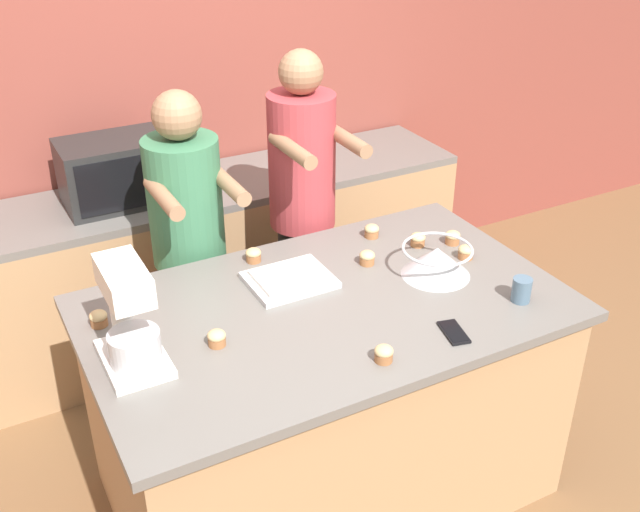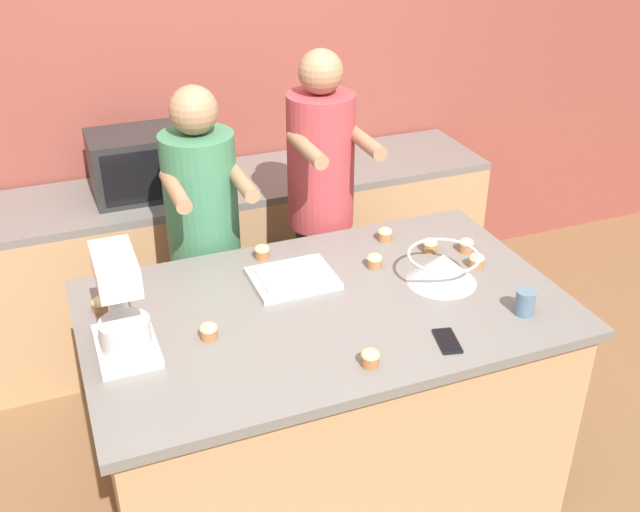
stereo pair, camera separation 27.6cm
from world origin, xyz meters
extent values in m
plane|color=brown|center=(0.00, 0.00, 0.00)|extent=(16.00, 16.00, 0.00)
cube|color=brown|center=(0.00, 1.68, 1.35)|extent=(10.00, 0.06, 2.70)
cube|color=#A87F56|center=(0.00, 0.00, 0.45)|extent=(1.72, 1.01, 0.89)
cube|color=#66605B|center=(0.00, 0.00, 0.91)|extent=(1.79, 1.08, 0.04)
cube|color=#A87F56|center=(0.00, 1.33, 0.43)|extent=(2.80, 0.60, 0.86)
cube|color=#66605B|center=(0.00, 1.33, 0.88)|extent=(2.80, 0.60, 0.04)
cylinder|color=brown|center=(-0.28, 0.74, 0.41)|extent=(0.25, 0.25, 0.83)
cylinder|color=#38704C|center=(-0.28, 0.74, 1.11)|extent=(0.32, 0.32, 0.56)
sphere|color=#936B4C|center=(-0.28, 0.74, 1.49)|extent=(0.20, 0.20, 0.20)
cylinder|color=#936B4C|center=(-0.42, 0.57, 1.23)|extent=(0.06, 0.34, 0.06)
cylinder|color=#936B4C|center=(-0.15, 0.57, 1.23)|extent=(0.06, 0.34, 0.06)
cylinder|color=#232328|center=(0.28, 0.74, 0.44)|extent=(0.24, 0.24, 0.88)
cylinder|color=#A8383D|center=(0.28, 0.74, 1.19)|extent=(0.31, 0.31, 0.62)
sphere|color=#936B4C|center=(0.28, 0.74, 1.60)|extent=(0.19, 0.19, 0.19)
cylinder|color=#936B4C|center=(0.15, 0.57, 1.33)|extent=(0.06, 0.34, 0.06)
cylinder|color=#936B4C|center=(0.41, 0.57, 1.33)|extent=(0.06, 0.34, 0.06)
cube|color=white|center=(-0.74, -0.01, 0.95)|extent=(0.20, 0.30, 0.03)
cylinder|color=white|center=(-0.74, 0.10, 1.09)|extent=(0.07, 0.07, 0.25)
cube|color=white|center=(-0.74, -0.03, 1.26)|extent=(0.13, 0.26, 0.10)
cylinder|color=#BCBCC1|center=(-0.74, -0.05, 1.02)|extent=(0.17, 0.17, 0.11)
cone|color=#BCBCC1|center=(0.49, -0.01, 0.99)|extent=(0.28, 0.28, 0.12)
torus|color=#BCBCC1|center=(0.49, -0.01, 1.05)|extent=(0.28, 0.28, 0.01)
cube|color=#BCBCC1|center=(-0.06, 0.20, 0.95)|extent=(0.32, 0.27, 0.02)
cube|color=white|center=(-0.06, 0.20, 0.97)|extent=(0.27, 0.21, 0.02)
cube|color=black|center=(-0.44, 1.33, 1.06)|extent=(0.50, 0.34, 0.32)
cube|color=black|center=(-0.48, 1.16, 1.06)|extent=(0.34, 0.01, 0.25)
cube|color=#2D2D2D|center=(-0.26, 1.16, 1.06)|extent=(0.10, 0.01, 0.25)
cube|color=black|center=(0.30, -0.38, 0.94)|extent=(0.10, 0.16, 0.01)
cube|color=black|center=(0.30, -0.38, 0.94)|extent=(0.09, 0.14, 0.00)
cylinder|color=slate|center=(0.66, -0.32, 0.98)|extent=(0.07, 0.07, 0.09)
cylinder|color=#9E6038|center=(0.57, 0.22, 0.95)|extent=(0.06, 0.06, 0.03)
ellipsoid|color=tan|center=(0.57, 0.22, 0.97)|extent=(0.06, 0.06, 0.04)
cylinder|color=#9E6038|center=(0.29, 0.19, 0.95)|extent=(0.06, 0.06, 0.03)
ellipsoid|color=tan|center=(0.29, 0.19, 0.97)|extent=(0.06, 0.06, 0.04)
cylinder|color=#9E6038|center=(-0.46, -0.05, 0.95)|extent=(0.06, 0.06, 0.03)
ellipsoid|color=tan|center=(-0.46, -0.05, 0.97)|extent=(0.06, 0.06, 0.04)
cylinder|color=#9E6038|center=(-0.79, 0.26, 0.95)|extent=(0.06, 0.06, 0.03)
ellipsoid|color=tan|center=(-0.79, 0.26, 0.97)|extent=(0.06, 0.06, 0.04)
cylinder|color=#9E6038|center=(0.68, 0.04, 0.95)|extent=(0.06, 0.06, 0.03)
ellipsoid|color=tan|center=(0.68, 0.04, 0.97)|extent=(0.06, 0.06, 0.04)
cylinder|color=#9E6038|center=(0.00, -0.40, 0.95)|extent=(0.06, 0.06, 0.03)
ellipsoid|color=tan|center=(0.00, -0.40, 0.97)|extent=(0.06, 0.06, 0.04)
cylinder|color=#9E6038|center=(-0.11, 0.43, 0.95)|extent=(0.06, 0.06, 0.03)
ellipsoid|color=tan|center=(-0.11, 0.43, 0.97)|extent=(0.06, 0.06, 0.04)
cylinder|color=#9E6038|center=(0.71, 0.17, 0.95)|extent=(0.06, 0.06, 0.03)
ellipsoid|color=tan|center=(0.71, 0.17, 0.97)|extent=(0.06, 0.06, 0.04)
cylinder|color=#9E6038|center=(0.43, 0.38, 0.95)|extent=(0.06, 0.06, 0.03)
ellipsoid|color=tan|center=(0.43, 0.38, 0.97)|extent=(0.06, 0.06, 0.04)
camera|label=1|loc=(-1.14, -2.07, 2.46)|focal=42.00mm
camera|label=2|loc=(-0.89, -2.19, 2.46)|focal=42.00mm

